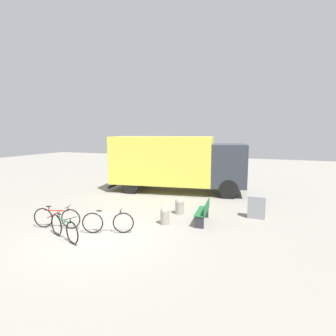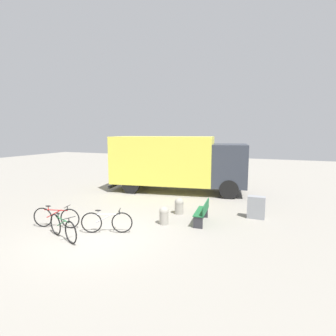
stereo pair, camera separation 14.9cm
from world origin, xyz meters
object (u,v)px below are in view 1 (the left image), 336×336
Objects in this scene: bicycle_far at (108,222)px; bollard_near_bench at (165,215)px; park_bench at (204,211)px; bicycle_near at (57,218)px; bicycle_middle at (64,228)px; bollard_far_bench at (180,205)px; utility_box at (257,207)px; delivery_truck at (176,161)px.

bollard_near_bench is (1.50, 1.56, -0.02)m from bicycle_far.
park_bench and bicycle_near have the same top height.
bicycle_near is 1.24m from bicycle_middle.
bollard_far_bench is at bearing 77.05° from bicycle_middle.
bicycle_middle is 1.42m from bicycle_far.
bollard_far_bench is (1.60, 3.00, -0.02)m from bicycle_far.
bollard_near_bench is at bearing 65.73° from bicycle_middle.
park_bench is at bearing 60.53° from bicycle_middle.
bicycle_near is 1.91× the size of utility_box.
bicycle_near is 2.50× the size of bollard_far_bench.
bicycle_middle is 3.59m from bollard_near_bench.
bicycle_near is at bearing -149.80° from utility_box.
park_bench is at bearing -143.85° from utility_box.
park_bench is at bearing -68.02° from delivery_truck.
utility_box is at bearing 15.12° from bicycle_far.
bollard_near_bench is (2.51, 2.56, -0.02)m from bicycle_middle.
park_bench is 0.86× the size of bicycle_far.
park_bench is (2.89, -4.76, -1.35)m from delivery_truck.
park_bench is 2.32m from utility_box.
bollard_far_bench is at bearing 53.90° from park_bench.
bicycle_middle is at bearing -134.43° from bollard_near_bench.
park_bench is at bearing 12.56° from bicycle_near.
delivery_truck is 7.17m from bicycle_far.
park_bench is 2.07× the size of bollard_far_bench.
bicycle_far is at bearing 64.87° from bicycle_middle.
delivery_truck reaches higher than bollard_near_bench.
utility_box is (3.20, 2.07, 0.09)m from bollard_near_bench.
bicycle_far is at bearing -142.31° from utility_box.
delivery_truck is 5.73m from park_bench.
bicycle_far is 2.40× the size of bollard_far_bench.
bicycle_near is 1.03× the size of bicycle_middle.
bollard_near_bench is at bearing 12.47° from bicycle_near.
bicycle_middle reaches higher than bollard_far_bench.
bicycle_far is 5.95m from utility_box.
delivery_truck reaches higher than bicycle_near.
park_bench is 2.10× the size of bollard_near_bench.
delivery_truck reaches higher than park_bench.
bollard_near_bench is 1.44m from bollard_far_bench.
delivery_truck is 8.90× the size of utility_box.
bicycle_near is at bearing 164.62° from bicycle_middle.
bicycle_far is 2.17m from bollard_near_bench.
bicycle_far is (0.06, -7.03, -1.41)m from delivery_truck.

